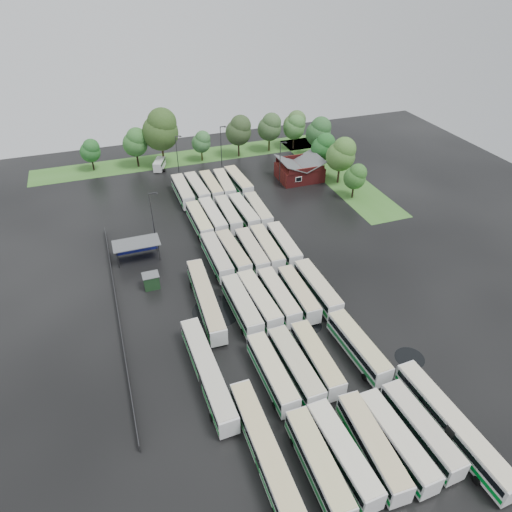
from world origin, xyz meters
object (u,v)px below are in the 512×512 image
object	(u,v)px
brick_building	(299,172)
minibus	(159,164)
artic_bus_west_a	(265,452)
artic_bus_east	(452,425)

from	to	relation	value
brick_building	minibus	distance (m)	35.24
artic_bus_west_a	artic_bus_east	distance (m)	21.81
artic_bus_east	minibus	xyz separation A→B (m)	(-18.97, 86.71, -0.50)
brick_building	artic_bus_east	size ratio (longest dim) A/B	0.56
artic_bus_west_a	minibus	size ratio (longest dim) A/B	3.05
artic_bus_east	brick_building	bearing A→B (deg)	77.77
brick_building	artic_bus_east	world-z (taller)	brick_building
brick_building	artic_bus_west_a	bearing A→B (deg)	-116.92
brick_building	minibus	bearing A→B (deg)	150.96
artic_bus_east	minibus	world-z (taller)	artic_bus_east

